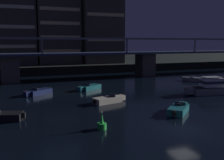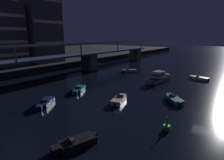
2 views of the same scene
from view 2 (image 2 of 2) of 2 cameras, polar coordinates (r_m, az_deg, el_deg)
name	(u,v)px [view 2 (image 2 of 2)]	position (r m, az deg, el deg)	size (l,w,h in m)	color
ground_plane	(203,115)	(30.35, 27.19, -10.01)	(400.00, 400.00, 0.00)	black
river_bridge	(48,63)	(50.74, -19.83, 5.04)	(101.42, 6.40, 9.38)	#4C4944
tower_central	(0,35)	(66.08, -32.19, 12.16)	(11.69, 11.13, 19.47)	#423D38
tower_east_tall	(41,11)	(69.27, -21.87, 19.81)	(11.75, 8.16, 35.18)	#423D38
cabin_cruiser_near_left	(159,78)	(47.27, 14.70, 0.73)	(9.33, 3.75, 2.79)	gray
speedboat_near_center	(76,143)	(20.56, -11.55, -19.15)	(5.14, 2.94, 1.16)	black
speedboat_near_right	(129,71)	(58.34, 5.59, 2.97)	(4.41, 4.36, 1.16)	gray
speedboat_mid_left	(79,89)	(38.73, -10.65, -2.94)	(4.86, 3.63, 1.16)	#196066
speedboat_mid_center	(45,103)	(32.70, -20.61, -6.84)	(4.77, 3.83, 1.16)	#19234C
speedboat_mid_right	(200,78)	(53.30, 26.29, 0.50)	(2.74, 5.19, 1.16)	beige
speedboat_far_left	(174,99)	(34.13, 19.22, -5.85)	(4.48, 4.29, 1.16)	#196066
speedboat_far_right	(119,100)	(31.99, 2.28, -6.37)	(5.18, 2.79, 1.16)	beige
channel_buoy	(167,126)	(24.16, 17.16, -13.97)	(0.90, 0.90, 1.76)	green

